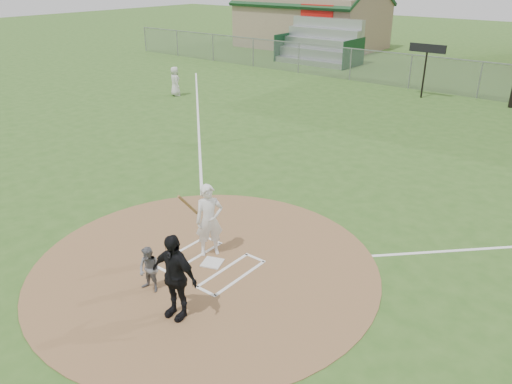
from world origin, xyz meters
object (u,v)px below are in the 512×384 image
Objects in this scene: umpire at (174,276)px; ondeck_player at (175,81)px; catcher at (149,270)px; batter_at_plate at (209,220)px; home_plate at (212,263)px.

umpire is 1.17× the size of ondeck_player.
catcher is 19.02m from ondeck_player.
catcher is at bearing -88.68° from batter_at_plate.
umpire reaches higher than home_plate.
ondeck_player is 0.86× the size of batter_at_plate.
catcher is 0.57× the size of umpire.
home_plate is at bearing -41.66° from batter_at_plate.
umpire is 1.01× the size of batter_at_plate.
ondeck_player reaches higher than catcher.
home_plate is 0.25× the size of batter_at_plate.
umpire is at bearing -68.09° from home_plate.
batter_at_plate reaches higher than catcher.
umpire is at bearing -21.34° from catcher.
batter_at_plate is at bearing 169.38° from ondeck_player.
batter_at_plate is (-0.37, 0.33, 0.93)m from home_plate.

